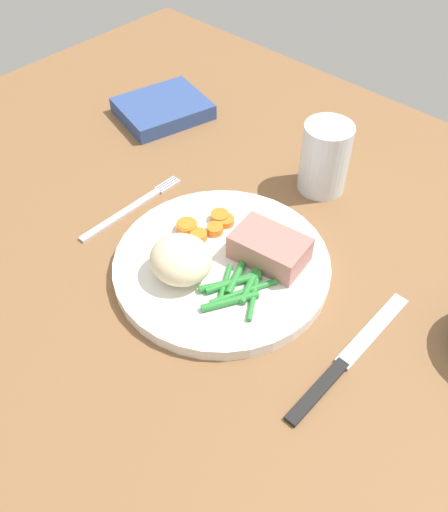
# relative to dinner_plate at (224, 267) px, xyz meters

# --- Properties ---
(dining_table) EXTENTS (1.20, 0.90, 0.02)m
(dining_table) POSITION_rel_dinner_plate_xyz_m (-0.00, 0.02, -0.02)
(dining_table) COLOR brown
(dining_table) RESTS_ON ground
(dinner_plate) EXTENTS (0.25, 0.25, 0.02)m
(dinner_plate) POSITION_rel_dinner_plate_xyz_m (0.00, 0.00, 0.00)
(dinner_plate) COLOR white
(dinner_plate) RESTS_ON dining_table
(meat_portion) EXTENTS (0.09, 0.07, 0.03)m
(meat_portion) POSITION_rel_dinner_plate_xyz_m (0.03, 0.04, 0.02)
(meat_portion) COLOR #B2756B
(meat_portion) RESTS_ON dinner_plate
(mashed_potatoes) EXTENTS (0.07, 0.07, 0.05)m
(mashed_potatoes) POSITION_rel_dinner_plate_xyz_m (-0.02, -0.05, 0.03)
(mashed_potatoes) COLOR beige
(mashed_potatoes) RESTS_ON dinner_plate
(carrot_slices) EXTENTS (0.05, 0.07, 0.01)m
(carrot_slices) POSITION_rel_dinner_plate_xyz_m (-0.06, 0.02, 0.01)
(carrot_slices) COLOR orange
(carrot_slices) RESTS_ON dinner_plate
(green_beans) EXTENTS (0.07, 0.10, 0.01)m
(green_beans) POSITION_rel_dinner_plate_xyz_m (0.04, -0.02, 0.01)
(green_beans) COLOR #2D8C38
(green_beans) RESTS_ON dinner_plate
(fork) EXTENTS (0.01, 0.17, 0.00)m
(fork) POSITION_rel_dinner_plate_xyz_m (-0.16, -0.00, -0.01)
(fork) COLOR silver
(fork) RESTS_ON dining_table
(knife) EXTENTS (0.02, 0.20, 0.01)m
(knife) POSITION_rel_dinner_plate_xyz_m (0.18, -0.00, -0.01)
(knife) COLOR black
(knife) RESTS_ON dining_table
(water_glass) EXTENTS (0.06, 0.06, 0.10)m
(water_glass) POSITION_rel_dinner_plate_xyz_m (-0.01, 0.21, 0.03)
(water_glass) COLOR silver
(water_glass) RESTS_ON dining_table
(napkin) EXTENTS (0.14, 0.16, 0.02)m
(napkin) POSITION_rel_dinner_plate_xyz_m (-0.30, 0.18, 0.00)
(napkin) COLOR #334C8C
(napkin) RESTS_ON dining_table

